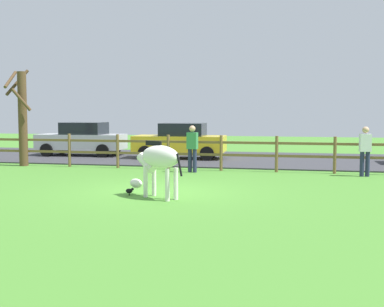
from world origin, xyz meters
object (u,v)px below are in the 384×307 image
Objects in this scene: crow_on_grass at (130,191)px; parked_car_silver at (82,139)px; visitor_left_of_tree at (192,147)px; parked_car_yellow at (180,140)px; zebra at (158,161)px; bare_tree at (22,116)px; visitor_right_of_tree at (365,149)px.

crow_on_grass is 11.74m from parked_car_silver.
parked_car_silver is at bearing 142.59° from visitor_left_of_tree.
parked_car_yellow is (-1.09, 9.67, 0.72)m from crow_on_grass.
parked_car_yellow and parked_car_silver have the same top height.
visitor_left_of_tree is (-0.34, 5.34, -0.02)m from zebra.
parked_car_yellow is (-1.90, 9.85, -0.08)m from zebra.
parked_car_yellow is 1.00× the size of parked_car_silver.
zebra is at bearing -56.56° from parked_car_silver.
bare_tree reaches higher than parked_car_yellow.
bare_tree reaches higher than parked_car_silver.
bare_tree is 6.74m from parked_car_yellow.
bare_tree is 4.47m from parked_car_silver.
bare_tree is at bearing -96.71° from parked_car_silver.
visitor_right_of_tree reaches higher than parked_car_yellow.
bare_tree is 7.05m from visitor_left_of_tree.
bare_tree is at bearing 177.86° from visitor_right_of_tree.
visitor_left_of_tree is at bearing -70.95° from parked_car_yellow.
bare_tree is 0.93× the size of parked_car_yellow.
visitor_left_of_tree reaches higher than parked_car_silver.
visitor_left_of_tree and visitor_right_of_tree have the same top height.
visitor_left_of_tree is at bearing -5.12° from bare_tree.
parked_car_yellow is 8.53m from visitor_right_of_tree.
visitor_right_of_tree is (5.77, 0.15, 0.00)m from visitor_left_of_tree.
zebra is at bearing -134.66° from visitor_right_of_tree.
visitor_left_of_tree is at bearing 93.68° from zebra.
bare_tree is 0.93× the size of parked_car_silver.
visitor_right_of_tree is at bearing 1.44° from visitor_left_of_tree.
crow_on_grass is 8.23m from visitor_right_of_tree.
zebra is 1.04× the size of visitor_left_of_tree.
visitor_left_of_tree is (0.47, 5.16, 0.78)m from crow_on_grass.
parked_car_silver is at bearing 175.16° from parked_car_yellow.
parked_car_yellow is at bearing 35.84° from bare_tree.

